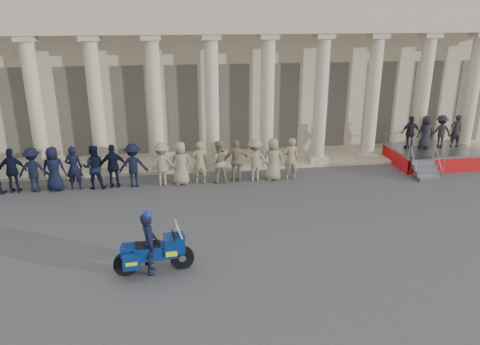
# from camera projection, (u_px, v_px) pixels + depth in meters

# --- Properties ---
(ground) EXTENTS (90.00, 90.00, 0.00)m
(ground) POSITION_uv_depth(u_px,v_px,m) (195.00, 250.00, 15.05)
(ground) COLOR #3F3F42
(ground) RESTS_ON ground
(building) EXTENTS (40.00, 12.50, 9.00)m
(building) POSITION_uv_depth(u_px,v_px,m) (180.00, 59.00, 27.31)
(building) COLOR tan
(building) RESTS_ON ground
(officer_rank) EXTENTS (17.67, 0.73, 1.92)m
(officer_rank) POSITION_uv_depth(u_px,v_px,m) (94.00, 167.00, 19.93)
(officer_rank) COLOR black
(officer_rank) RESTS_ON ground
(reviewing_stand) EXTENTS (3.94, 3.86, 2.42)m
(reviewing_stand) POSITION_uv_depth(u_px,v_px,m) (433.00, 140.00, 22.96)
(reviewing_stand) COLOR gray
(reviewing_stand) RESTS_ON ground
(motorcycle) EXTENTS (2.35, 0.99, 1.51)m
(motorcycle) POSITION_uv_depth(u_px,v_px,m) (154.00, 252.00, 13.64)
(motorcycle) COLOR black
(motorcycle) RESTS_ON ground
(rider) EXTENTS (0.52, 0.73, 1.98)m
(rider) POSITION_uv_depth(u_px,v_px,m) (149.00, 242.00, 13.50)
(rider) COLOR black
(rider) RESTS_ON ground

